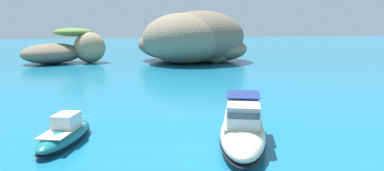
% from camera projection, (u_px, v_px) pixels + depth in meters
% --- Properties ---
extents(islet_large, '(28.33, 29.83, 10.31)m').
position_uv_depth(islet_large, '(192.00, 40.00, 70.31)').
color(islet_large, '#756651').
rests_on(islet_large, ground).
extents(islet_small, '(19.21, 15.43, 6.91)m').
position_uv_depth(islet_small, '(64.00, 50.00, 67.98)').
color(islet_small, '#756651').
rests_on(islet_small, ground).
extents(motorboat_cream, '(5.99, 9.78, 2.94)m').
position_uv_depth(motorboat_cream, '(243.00, 131.00, 21.42)').
color(motorboat_cream, beige).
rests_on(motorboat_cream, ground).
extents(motorboat_teal, '(3.87, 6.61, 1.88)m').
position_uv_depth(motorboat_teal, '(65.00, 134.00, 21.74)').
color(motorboat_teal, '#19727A').
rests_on(motorboat_teal, ground).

